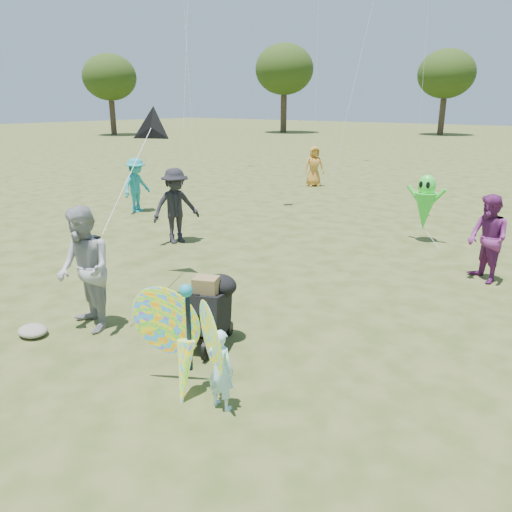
# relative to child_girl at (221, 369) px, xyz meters

# --- Properties ---
(ground) EXTENTS (160.00, 160.00, 0.00)m
(ground) POSITION_rel_child_girl_xyz_m (-1.03, 0.75, -0.50)
(ground) COLOR #51592B
(ground) RESTS_ON ground
(child_girl) EXTENTS (0.38, 0.26, 1.01)m
(child_girl) POSITION_rel_child_girl_xyz_m (0.00, 0.00, 0.00)
(child_girl) COLOR #B4F3FF
(child_girl) RESTS_ON ground
(adult_man) EXTENTS (1.12, 0.97, 1.98)m
(adult_man) POSITION_rel_child_girl_xyz_m (-3.09, 0.32, 0.49)
(adult_man) COLOR #98999D
(adult_man) RESTS_ON ground
(grey_bag) EXTENTS (0.50, 0.41, 0.16)m
(grey_bag) POSITION_rel_child_girl_xyz_m (-3.58, -0.38, -0.42)
(grey_bag) COLOR gray
(grey_bag) RESTS_ON ground
(crowd_b) EXTENTS (1.09, 1.40, 1.90)m
(crowd_b) POSITION_rel_child_girl_xyz_m (-5.75, 4.74, 0.45)
(crowd_b) COLOR black
(crowd_b) RESTS_ON ground
(crowd_e) EXTENTS (1.08, 1.07, 1.76)m
(crowd_e) POSITION_rel_child_girl_xyz_m (1.25, 6.53, 0.38)
(crowd_e) COLOR #71256B
(crowd_e) RESTS_ON ground
(crowd_g) EXTENTS (0.96, 0.96, 1.68)m
(crowd_g) POSITION_rel_child_girl_xyz_m (-7.73, 14.64, 0.34)
(crowd_g) COLOR #C4822E
(crowd_g) RESTS_ON ground
(crowd_i) EXTENTS (0.84, 1.23, 1.75)m
(crowd_i) POSITION_rel_child_girl_xyz_m (-9.54, 6.58, 0.37)
(crowd_i) COLOR teal
(crowd_i) RESTS_ON ground
(jogging_stroller) EXTENTS (0.78, 1.15, 1.09)m
(jogging_stroller) POSITION_rel_child_girl_xyz_m (-1.18, 1.12, 0.11)
(jogging_stroller) COLOR black
(jogging_stroller) RESTS_ON ground
(butterfly_kite) EXTENTS (1.74, 0.75, 1.64)m
(butterfly_kite) POSITION_rel_child_girl_xyz_m (-0.51, -0.05, 0.20)
(butterfly_kite) COLOR orange
(butterfly_kite) RESTS_ON ground
(delta_kite_rig) EXTENTS (1.83, 2.56, 1.82)m
(delta_kite_rig) POSITION_rel_child_girl_xyz_m (-4.06, 2.64, 2.49)
(delta_kite_rig) COLOR black
(delta_kite_rig) RESTS_ON ground
(alien_kite) EXTENTS (1.12, 0.69, 1.74)m
(alien_kite) POSITION_rel_child_girl_xyz_m (-0.81, 8.71, 0.47)
(alien_kite) COLOR #36E53C
(alien_kite) RESTS_ON ground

